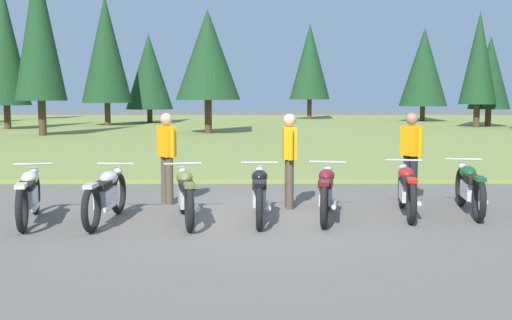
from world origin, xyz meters
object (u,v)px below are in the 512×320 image
(motorcycle_cream, at_px, (29,195))
(motorcycle_silver, at_px, (106,195))
(rider_near_row_end, at_px, (289,155))
(rider_checking_bike, at_px, (167,153))
(motorcycle_maroon, at_px, (326,192))
(motorcycle_olive, at_px, (186,194))
(rider_in_hivis_vest, at_px, (411,152))
(motorcycle_black, at_px, (260,193))
(motorcycle_red, at_px, (407,189))
(motorcycle_british_green, at_px, (470,188))

(motorcycle_cream, relative_size, motorcycle_silver, 0.98)
(rider_near_row_end, bearing_deg, rider_checking_bike, 169.23)
(motorcycle_maroon, xyz_separation_m, rider_checking_bike, (-2.76, 1.34, 0.51))
(motorcycle_cream, distance_m, rider_near_row_end, 4.35)
(motorcycle_olive, relative_size, rider_in_hivis_vest, 1.25)
(motorcycle_olive, distance_m, rider_checking_bike, 1.73)
(motorcycle_black, distance_m, motorcycle_maroon, 1.08)
(motorcycle_red, bearing_deg, motorcycle_cream, -174.88)
(motorcycle_olive, xyz_separation_m, motorcycle_red, (3.62, 0.51, 0.00))
(rider_in_hivis_vest, bearing_deg, motorcycle_black, -150.88)
(motorcycle_olive, distance_m, motorcycle_black, 1.17)
(motorcycle_maroon, xyz_separation_m, motorcycle_red, (1.38, 0.28, 0.00))
(motorcycle_silver, relative_size, rider_near_row_end, 1.26)
(motorcycle_silver, relative_size, motorcycle_black, 1.00)
(motorcycle_black, xyz_separation_m, motorcycle_maroon, (1.08, 0.11, 0.00))
(motorcycle_silver, xyz_separation_m, motorcycle_black, (2.41, 0.15, 0.00))
(motorcycle_maroon, distance_m, rider_in_hivis_vest, 2.34)
(rider_in_hivis_vest, bearing_deg, motorcycle_british_green, -54.58)
(motorcycle_british_green, bearing_deg, motorcycle_red, -172.18)
(motorcycle_british_green, relative_size, rider_checking_bike, 1.25)
(motorcycle_maroon, height_order, rider_checking_bike, rider_checking_bike)
(motorcycle_british_green, relative_size, rider_near_row_end, 1.25)
(motorcycle_olive, distance_m, motorcycle_maroon, 2.26)
(motorcycle_cream, bearing_deg, rider_checking_bike, 39.63)
(motorcycle_maroon, bearing_deg, motorcycle_silver, -175.86)
(rider_checking_bike, bearing_deg, motorcycle_cream, -140.37)
(motorcycle_cream, bearing_deg, motorcycle_red, 5.12)
(motorcycle_red, bearing_deg, motorcycle_silver, -173.75)
(motorcycle_cream, height_order, motorcycle_olive, same)
(motorcycle_silver, distance_m, motorcycle_olive, 1.25)
(motorcycle_cream, relative_size, motorcycle_olive, 0.99)
(motorcycle_maroon, relative_size, motorcycle_red, 1.00)
(motorcycle_olive, bearing_deg, rider_checking_bike, 108.27)
(motorcycle_silver, height_order, motorcycle_british_green, same)
(motorcycle_olive, xyz_separation_m, rider_near_row_end, (1.70, 1.14, 0.51))
(motorcycle_british_green, xyz_separation_m, rider_in_hivis_vest, (-0.74, 1.03, 0.51))
(motorcycle_british_green, height_order, rider_near_row_end, rider_near_row_end)
(motorcycle_silver, relative_size, rider_checking_bike, 1.26)
(rider_checking_bike, relative_size, rider_in_hivis_vest, 1.00)
(motorcycle_cream, height_order, rider_checking_bike, rider_checking_bike)
(motorcycle_black, relative_size, rider_near_row_end, 1.26)
(motorcycle_cream, xyz_separation_m, motorcycle_british_green, (7.18, 0.70, 0.00))
(motorcycle_black, bearing_deg, motorcycle_silver, -176.50)
(motorcycle_silver, distance_m, rider_checking_bike, 1.82)
(motorcycle_red, xyz_separation_m, rider_near_row_end, (-1.92, 0.64, 0.51))
(motorcycle_black, height_order, motorcycle_british_green, same)
(motorcycle_cream, relative_size, rider_near_row_end, 1.24)
(rider_checking_bike, bearing_deg, motorcycle_silver, -114.61)
(motorcycle_black, relative_size, motorcycle_british_green, 1.00)
(rider_in_hivis_vest, bearing_deg, motorcycle_olive, -157.01)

